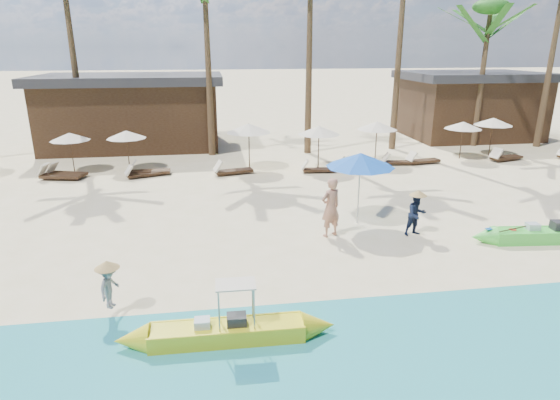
{
  "coord_description": "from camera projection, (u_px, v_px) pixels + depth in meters",
  "views": [
    {
      "loc": [
        -3.38,
        -12.26,
        5.88
      ],
      "look_at": [
        -1.26,
        2.0,
        1.15
      ],
      "focal_mm": 30.0,
      "sensor_mm": 36.0,
      "label": 1
    }
  ],
  "objects": [
    {
      "name": "resort_parasol_4",
      "position": [
        126.0,
        135.0,
        22.92
      ],
      "size": [
        1.92,
        1.92,
        1.98
      ],
      "color": "#3A2617",
      "rests_on": "ground"
    },
    {
      "name": "resort_parasol_6",
      "position": [
        319.0,
        130.0,
        23.06
      ],
      "size": [
        2.11,
        2.11,
        2.18
      ],
      "color": "#3A2617",
      "rests_on": "ground"
    },
    {
      "name": "lounger_8_left",
      "position": [
        421.0,
        160.0,
        24.59
      ],
      "size": [
        1.89,
        0.85,
        0.62
      ],
      "rotation": [
        0.0,
        0.0,
        0.16
      ],
      "color": "#3A2617",
      "rests_on": "ground"
    },
    {
      "name": "lounger_3_right",
      "position": [
        66.0,
        173.0,
        22.14
      ],
      "size": [
        1.91,
        1.1,
        0.62
      ],
      "rotation": [
        0.0,
        0.0,
        -0.32
      ],
      "color": "#3A2617",
      "rests_on": "ground"
    },
    {
      "name": "resort_parasol_9",
      "position": [
        493.0,
        122.0,
        25.91
      ],
      "size": [
        2.08,
        2.08,
        2.14
      ],
      "color": "#3A2617",
      "rests_on": "ground"
    },
    {
      "name": "lounger_4_right",
      "position": [
        142.0,
        173.0,
        22.06
      ],
      "size": [
        1.75,
        1.06,
        0.57
      ],
      "rotation": [
        0.0,
        0.0,
        0.35
      ],
      "color": "#3A2617",
      "rests_on": "ground"
    },
    {
      "name": "resort_parasol_3",
      "position": [
        70.0,
        137.0,
        22.58
      ],
      "size": [
        1.88,
        1.88,
        1.94
      ],
      "color": "#3A2617",
      "rests_on": "ground"
    },
    {
      "name": "yellow_canoe",
      "position": [
        227.0,
        332.0,
        9.76
      ],
      "size": [
        5.12,
        0.72,
        1.33
      ],
      "rotation": [
        0.0,
        0.0,
        -0.01
      ],
      "color": "yellow",
      "rests_on": "ground"
    },
    {
      "name": "lounger_6_left",
      "position": [
        316.0,
        169.0,
        22.91
      ],
      "size": [
        1.71,
        0.68,
        0.56
      ],
      "rotation": [
        0.0,
        0.0,
        -0.1
      ],
      "color": "#3A2617",
      "rests_on": "ground"
    },
    {
      "name": "lounger_6_right",
      "position": [
        355.0,
        166.0,
        23.45
      ],
      "size": [
        1.85,
        0.98,
        0.6
      ],
      "rotation": [
        0.0,
        0.0,
        0.26
      ],
      "color": "#3A2617",
      "rests_on": "ground"
    },
    {
      "name": "lounger_7_left",
      "position": [
        359.0,
        165.0,
        23.46
      ],
      "size": [
        1.86,
        0.61,
        0.63
      ],
      "rotation": [
        0.0,
        0.0,
        -0.02
      ],
      "color": "#3A2617",
      "rests_on": "ground"
    },
    {
      "name": "resort_parasol_5",
      "position": [
        249.0,
        128.0,
        22.98
      ],
      "size": [
        2.23,
        2.23,
        2.3
      ],
      "color": "#3A2617",
      "rests_on": "ground"
    },
    {
      "name": "wet_sand_strip",
      "position": [
        396.0,
        363.0,
        9.13
      ],
      "size": [
        240.0,
        4.5,
        0.01
      ],
      "primitive_type": "cube",
      "color": "tan",
      "rests_on": "ground"
    },
    {
      "name": "resort_parasol_7",
      "position": [
        377.0,
        126.0,
        24.37
      ],
      "size": [
        2.12,
        2.12,
        2.19
      ],
      "color": "#3A2617",
      "rests_on": "ground"
    },
    {
      "name": "vendor_green",
      "position": [
        416.0,
        214.0,
        15.14
      ],
      "size": [
        0.77,
        0.65,
        1.42
      ],
      "primitive_type": "imported",
      "rotation": [
        0.0,
        0.0,
        0.17
      ],
      "color": "#141D37",
      "rests_on": "ground"
    },
    {
      "name": "lounger_9_left",
      "position": [
        505.0,
        157.0,
        25.25
      ],
      "size": [
        2.03,
        1.07,
        0.66
      ],
      "rotation": [
        0.0,
        0.0,
        0.26
      ],
      "color": "#3A2617",
      "rests_on": "ground"
    },
    {
      "name": "ground",
      "position": [
        332.0,
        256.0,
        13.83
      ],
      "size": [
        240.0,
        240.0,
        0.0
      ],
      "primitive_type": "plane",
      "color": "beige",
      "rests_on": "ground"
    },
    {
      "name": "vendor_yellow",
      "position": [
        109.0,
        287.0,
        10.6
      ],
      "size": [
        0.57,
        0.76,
        1.05
      ],
      "primitive_type": "imported",
      "rotation": [
        0.0,
        0.0,
        1.27
      ],
      "color": "gray",
      "rests_on": "ground"
    },
    {
      "name": "blue_umbrella",
      "position": [
        360.0,
        160.0,
        15.69
      ],
      "size": [
        2.33,
        2.33,
        2.51
      ],
      "color": "#99999E",
      "rests_on": "ground"
    },
    {
      "name": "pavilion_east",
      "position": [
        470.0,
        104.0,
        31.54
      ],
      "size": [
        8.8,
        6.6,
        4.3
      ],
      "color": "#3A2617",
      "rests_on": "ground"
    },
    {
      "name": "lounger_5_left",
      "position": [
        231.0,
        170.0,
        22.55
      ],
      "size": [
        1.96,
        0.97,
        0.64
      ],
      "rotation": [
        0.0,
        0.0,
        0.22
      ],
      "color": "#3A2617",
      "rests_on": "ground"
    },
    {
      "name": "pavilion_west",
      "position": [
        133.0,
        110.0,
        28.47
      ],
      "size": [
        10.8,
        6.6,
        4.3
      ],
      "color": "#3A2617",
      "rests_on": "ground"
    },
    {
      "name": "lounger_3_left",
      "position": [
        58.0,
        175.0,
        21.68
      ],
      "size": [
        2.04,
        1.0,
        0.67
      ],
      "rotation": [
        0.0,
        0.0,
        -0.21
      ],
      "color": "#3A2617",
      "rests_on": "ground"
    },
    {
      "name": "lounger_4_left",
      "position": [
        147.0,
        171.0,
        22.43
      ],
      "size": [
        1.96,
        0.62,
        0.66
      ],
      "rotation": [
        0.0,
        0.0,
        0.01
      ],
      "color": "#3A2617",
      "rests_on": "ground"
    },
    {
      "name": "resort_parasol_8",
      "position": [
        463.0,
        125.0,
        25.28
      ],
      "size": [
        1.97,
        1.97,
        2.03
      ],
      "color": "#3A2617",
      "rests_on": "ground"
    },
    {
      "name": "lounger_7_right",
      "position": [
        397.0,
        161.0,
        24.39
      ],
      "size": [
        1.71,
        0.7,
        0.57
      ],
      "rotation": [
        0.0,
        0.0,
        -0.11
      ],
      "color": "#3A2617",
      "rests_on": "ground"
    },
    {
      "name": "green_canoe",
      "position": [
        545.0,
        235.0,
        14.77
      ],
      "size": [
        5.31,
        1.01,
        0.68
      ],
      "rotation": [
        0.0,
        0.0,
        -0.1
      ],
      "color": "#44D541",
      "rests_on": "ground"
    },
    {
      "name": "palm_6",
      "position": [
        489.0,
        25.0,
        27.06
      ],
      "size": [
        2.08,
        2.08,
        8.51
      ],
      "color": "brown",
      "rests_on": "ground"
    },
    {
      "name": "tourist",
      "position": [
        331.0,
        207.0,
        14.99
      ],
      "size": [
        0.84,
        0.72,
        1.96
      ],
      "primitive_type": "imported",
      "rotation": [
        0.0,
        0.0,
        3.56
      ],
      "color": "tan",
      "rests_on": "ground"
    }
  ]
}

